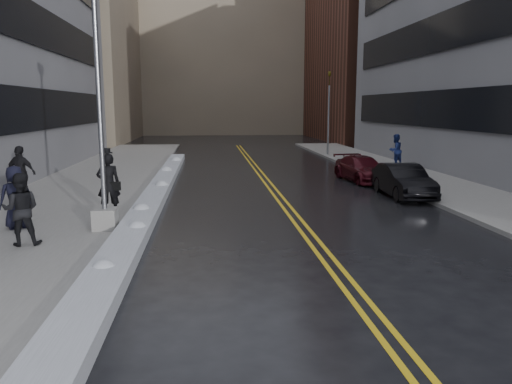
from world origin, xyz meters
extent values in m
plane|color=black|center=(0.00, 0.00, 0.00)|extent=(160.00, 160.00, 0.00)
cube|color=gray|center=(-5.75, 10.00, 0.07)|extent=(5.50, 50.00, 0.15)
cube|color=gray|center=(10.00, 10.00, 0.07)|extent=(4.00, 50.00, 0.15)
cube|color=gold|center=(2.35, 10.00, 0.00)|extent=(0.12, 50.00, 0.01)
cube|color=gold|center=(2.65, 10.00, 0.00)|extent=(0.12, 50.00, 0.01)
cube|color=silver|center=(-2.45, 8.00, 0.17)|extent=(0.90, 30.00, 0.34)
cube|color=gray|center=(-15.50, 44.00, 9.00)|extent=(14.00, 22.00, 18.00)
cube|color=#562D21|center=(19.00, 42.00, 14.00)|extent=(14.00, 20.00, 28.00)
cube|color=gray|center=(2.00, 60.00, 11.00)|extent=(36.00, 16.00, 22.00)
cube|color=gray|center=(-3.30, 2.00, 0.45)|extent=(0.65, 0.65, 0.60)
cylinder|color=gray|center=(-3.30, 2.00, 4.25)|extent=(0.14, 0.14, 7.00)
cylinder|color=maroon|center=(9.00, 10.00, 0.45)|extent=(0.24, 0.24, 0.60)
sphere|color=maroon|center=(9.00, 10.00, 0.75)|extent=(0.26, 0.26, 0.26)
cylinder|color=maroon|center=(9.00, 10.00, 0.50)|extent=(0.25, 0.10, 0.10)
cylinder|color=gray|center=(8.50, 24.00, 2.65)|extent=(0.14, 0.14, 5.00)
imported|color=#594C0C|center=(8.50, 24.00, 5.65)|extent=(0.16, 0.20, 1.00)
imported|color=black|center=(-3.55, 3.98, 1.16)|extent=(0.83, 0.65, 2.01)
imported|color=black|center=(-5.06, 0.52, 1.07)|extent=(0.98, 0.82, 1.85)
imported|color=black|center=(-5.84, 2.35, 1.06)|extent=(1.06, 0.95, 1.83)
imported|color=black|center=(-7.35, 7.03, 1.17)|extent=(1.29, 0.84, 2.04)
imported|color=navy|center=(10.62, 16.04, 1.10)|extent=(1.14, 1.05, 1.90)
imported|color=black|center=(7.50, 6.98, 0.67)|extent=(1.50, 4.10, 1.34)
imported|color=#3F0A12|center=(7.19, 11.42, 0.61)|extent=(2.19, 4.38, 1.22)
camera|label=1|loc=(-0.32, -12.30, 3.63)|focal=35.00mm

